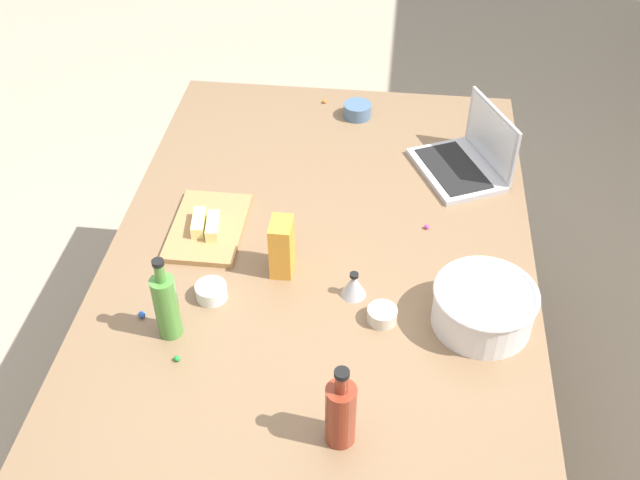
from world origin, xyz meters
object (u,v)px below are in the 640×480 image
candy_bag (282,247)px  ramekin_medium (211,292)px  kitchen_timer (354,285)px  mixing_bowl_large (484,306)px  bottle_olive (166,305)px  ramekin_wide (382,315)px  laptop (468,158)px  ramekin_small (357,110)px  cutting_board (208,227)px  butter_stick_right (213,226)px  bottle_soy (341,412)px  butter_stick_left (199,223)px

candy_bag → ramekin_medium: bearing=-53.1°
ramekin_medium → kitchen_timer: bearing=98.3°
ramekin_medium → candy_bag: (-0.13, 0.17, 0.06)m
mixing_bowl_large → candy_bag: (-0.14, -0.55, 0.02)m
bottle_olive → ramekin_wide: bearing=100.9°
laptop → ramekin_small: bearing=-127.1°
ramekin_small → cutting_board: bearing=-30.1°
butter_stick_right → kitchen_timer: (0.20, 0.43, -0.00)m
ramekin_medium → laptop: bearing=133.5°
bottle_olive → candy_bag: (-0.27, 0.25, -0.02)m
candy_bag → mixing_bowl_large: bearing=75.5°
bottle_olive → kitchen_timer: (-0.19, 0.46, -0.07)m
ramekin_medium → kitchen_timer: kitchen_timer is taller
laptop → ramekin_wide: bearing=-19.0°
mixing_bowl_large → ramekin_medium: (-0.01, -0.72, -0.04)m
bottle_soy → butter_stick_left: (-0.67, -0.48, -0.06)m
kitchen_timer → candy_bag: (-0.08, -0.21, 0.05)m
candy_bag → cutting_board: bearing=-120.2°
mixing_bowl_large → ramekin_medium: 0.72m
butter_stick_left → butter_stick_right: bearing=77.3°
cutting_board → candy_bag: bearing=59.8°
laptop → kitchen_timer: laptop is taller
ramekin_wide → kitchen_timer: bearing=-136.5°
bottle_soy → butter_stick_left: 0.83m
bottle_soy → cutting_board: bottle_soy is taller
mixing_bowl_large → bottle_soy: bottle_soy is taller
bottle_soy → kitchen_timer: bearing=-179.2°
butter_stick_right → butter_stick_left: bearing=-102.7°
laptop → kitchen_timer: 0.69m
butter_stick_right → ramekin_wide: bearing=61.1°
bottle_soy → butter_stick_right: (-0.66, -0.44, -0.06)m
butter_stick_left → ramekin_medium: 0.28m
bottle_olive → butter_stick_left: bottle_olive is taller
mixing_bowl_large → butter_stick_left: size_ratio=2.47×
laptop → cutting_board: 0.87m
ramekin_small → candy_bag: size_ratio=0.59×
bottle_olive → ramekin_medium: size_ratio=2.96×
mixing_bowl_large → bottle_olive: 0.81m
cutting_board → ramekin_small: (-0.68, 0.40, 0.02)m
laptop → bottle_soy: (1.07, -0.32, 0.05)m
cutting_board → ramekin_wide: bearing=60.2°
ramekin_wide → bottle_soy: bearing=-11.6°
cutting_board → ramekin_wide: (0.31, 0.54, 0.01)m
ramekin_small → ramekin_medium: (0.96, -0.32, -0.00)m
ramekin_medium → kitchen_timer: 0.39m
bottle_olive → ramekin_wide: size_ratio=3.20×
bottle_soy → mixing_bowl_large: bearing=139.6°
ramekin_small → laptop: bearing=52.9°
ramekin_small → candy_bag: candy_bag is taller
laptop → ramekin_medium: 0.97m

